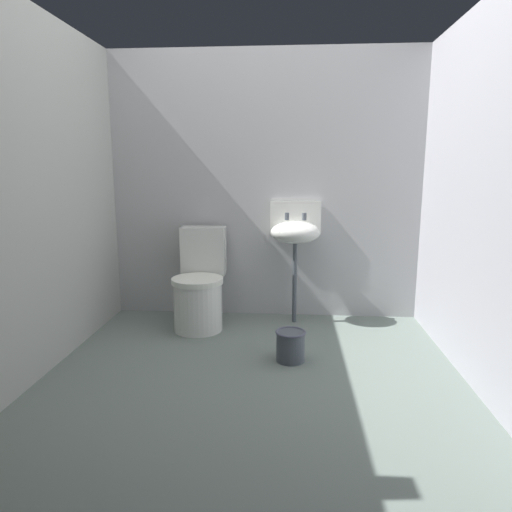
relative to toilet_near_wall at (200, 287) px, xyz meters
name	(u,v)px	position (x,y,z in m)	size (l,w,h in m)	color
ground_plane	(252,385)	(0.50, -0.92, -0.36)	(2.97, 2.93, 0.08)	slate
wall_back	(265,187)	(0.50, 0.40, 0.78)	(2.97, 0.10, 2.20)	#A8A8AA
wall_left	(33,195)	(-0.84, -0.82, 0.78)	(0.10, 2.73, 2.20)	#AAACA5
wall_right	(490,197)	(1.83, -0.82, 0.78)	(0.10, 2.73, 2.20)	#A3A2AA
toilet_near_wall	(200,287)	(0.00, 0.00, 0.00)	(0.40, 0.59, 0.78)	silver
sink	(295,231)	(0.76, 0.19, 0.43)	(0.42, 0.35, 0.99)	#444B53
bucket	(290,345)	(0.73, -0.63, -0.21)	(0.20, 0.20, 0.21)	#444B53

